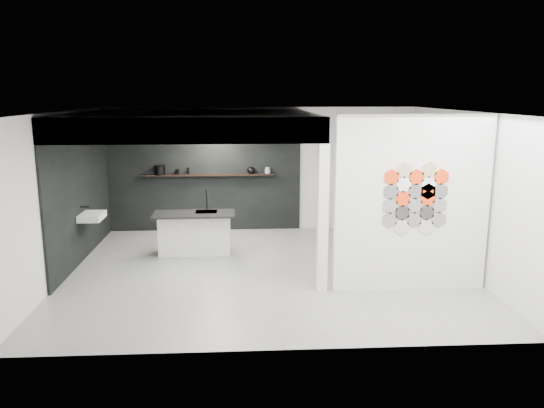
{
  "coord_description": "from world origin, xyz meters",
  "views": [
    {
      "loc": [
        -0.44,
        -9.0,
        3.1
      ],
      "look_at": [
        0.1,
        0.3,
        1.15
      ],
      "focal_mm": 35.0,
      "sensor_mm": 36.0,
      "label": 1
    }
  ],
  "objects": [
    {
      "name": "glass_bowl",
      "position": [
        0.15,
        2.87,
        1.36
      ],
      "size": [
        0.15,
        0.15,
        0.09
      ],
      "primitive_type": "cylinder",
      "rotation": [
        0.0,
        0.0,
        0.26
      ],
      "color": "gray",
      "rests_on": "display_shelf"
    },
    {
      "name": "kitchen_island",
      "position": [
        -1.37,
        1.13,
        0.43
      ],
      "size": [
        1.57,
        0.7,
        1.26
      ],
      "rotation": [
        0.0,
        0.0,
        0.01
      ],
      "color": "silver",
      "rests_on": "floor"
    },
    {
      "name": "glass_vase",
      "position": [
        0.15,
        2.87,
        1.39
      ],
      "size": [
        0.12,
        0.12,
        0.14
      ],
      "primitive_type": "cylinder",
      "rotation": [
        0.0,
        0.0,
        -0.25
      ],
      "color": "gray",
      "rests_on": "display_shelf"
    },
    {
      "name": "bottle_dark",
      "position": [
        -1.64,
        2.87,
        1.39
      ],
      "size": [
        0.07,
        0.07,
        0.15
      ],
      "primitive_type": "cylinder",
      "rotation": [
        0.0,
        0.0,
        -0.2
      ],
      "color": "black",
      "rests_on": "display_shelf"
    },
    {
      "name": "wall_basin",
      "position": [
        -3.24,
        0.8,
        0.85
      ],
      "size": [
        0.4,
        0.6,
        0.12
      ],
      "primitive_type": "cube",
      "color": "silver",
      "rests_on": "bay_clad_left"
    },
    {
      "name": "corner_column",
      "position": [
        0.82,
        -1.0,
        1.18
      ],
      "size": [
        0.16,
        0.16,
        2.35
      ],
      "primitive_type": "cube",
      "color": "silver",
      "rests_on": "floor"
    },
    {
      "name": "bay_clad_left",
      "position": [
        -3.47,
        1.0,
        1.18
      ],
      "size": [
        0.04,
        4.0,
        2.35
      ],
      "primitive_type": "cube",
      "color": "black",
      "rests_on": "floor"
    },
    {
      "name": "stockpot",
      "position": [
        -2.27,
        2.87,
        1.42
      ],
      "size": [
        0.32,
        0.32,
        0.2
      ],
      "primitive_type": "cylinder",
      "rotation": [
        0.0,
        0.0,
        -0.34
      ],
      "color": "black",
      "rests_on": "display_shelf"
    },
    {
      "name": "hex_tile_cluster",
      "position": [
        2.26,
        -1.09,
        1.5
      ],
      "size": [
        1.04,
        0.02,
        1.16
      ],
      "color": "#66635E",
      "rests_on": "partition_panel"
    },
    {
      "name": "kettle",
      "position": [
        -0.22,
        2.87,
        1.4
      ],
      "size": [
        0.21,
        0.21,
        0.16
      ],
      "primitive_type": "ellipsoid",
      "rotation": [
        0.0,
        0.0,
        0.18
      ],
      "color": "black",
      "rests_on": "display_shelf"
    },
    {
      "name": "bay_clad_back",
      "position": [
        -1.3,
        2.97,
        1.18
      ],
      "size": [
        4.4,
        0.04,
        2.35
      ],
      "primitive_type": "cube",
      "color": "black",
      "rests_on": "floor"
    },
    {
      "name": "bulkhead",
      "position": [
        -1.3,
        1.0,
        2.55
      ],
      "size": [
        4.4,
        4.0,
        0.4
      ],
      "primitive_type": "cube",
      "color": "silver",
      "rests_on": "corner_column"
    },
    {
      "name": "display_shelf",
      "position": [
        -1.2,
        2.87,
        1.3
      ],
      "size": [
        3.0,
        0.15,
        0.04
      ],
      "primitive_type": "cube",
      "color": "black",
      "rests_on": "bay_clad_back"
    },
    {
      "name": "partition_panel",
      "position": [
        2.23,
        -1.0,
        1.4
      ],
      "size": [
        2.45,
        0.15,
        2.8
      ],
      "primitive_type": "cube",
      "color": "silver",
      "rests_on": "floor"
    },
    {
      "name": "fascia_beam",
      "position": [
        -1.3,
        -0.92,
        2.55
      ],
      "size": [
        4.4,
        0.16,
        0.4
      ],
      "primitive_type": "cube",
      "color": "silver",
      "rests_on": "corner_column"
    },
    {
      "name": "floor",
      "position": [
        0.0,
        0.0,
        -0.01
      ],
      "size": [
        7.0,
        6.0,
        0.01
      ],
      "primitive_type": "cube",
      "color": "gray"
    },
    {
      "name": "utensil_cup",
      "position": [
        -1.88,
        2.87,
        1.37
      ],
      "size": [
        0.1,
        0.1,
        0.11
      ],
      "primitive_type": "cylinder",
      "rotation": [
        0.0,
        0.0,
        -0.27
      ],
      "color": "black",
      "rests_on": "display_shelf"
    }
  ]
}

